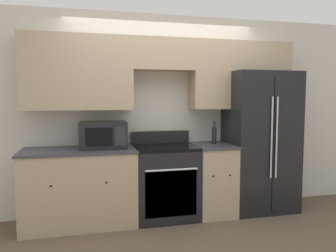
{
  "coord_description": "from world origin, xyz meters",
  "views": [
    {
      "loc": [
        -0.97,
        -3.63,
        1.51
      ],
      "look_at": [
        0.0,
        0.31,
        1.16
      ],
      "focal_mm": 35.0,
      "sensor_mm": 36.0,
      "label": 1
    }
  ],
  "objects_px": {
    "oven_range": "(165,181)",
    "microwave": "(103,135)",
    "bottle": "(214,135)",
    "refrigerator": "(259,141)"
  },
  "relations": [
    {
      "from": "oven_range",
      "to": "refrigerator",
      "type": "bearing_deg",
      "value": 1.56
    },
    {
      "from": "oven_range",
      "to": "microwave",
      "type": "relative_size",
      "value": 1.94
    },
    {
      "from": "microwave",
      "to": "oven_range",
      "type": "bearing_deg",
      "value": -2.14
    },
    {
      "from": "refrigerator",
      "to": "bottle",
      "type": "distance_m",
      "value": 0.66
    },
    {
      "from": "oven_range",
      "to": "refrigerator",
      "type": "xyz_separation_m",
      "value": [
        1.32,
        0.04,
        0.46
      ]
    },
    {
      "from": "microwave",
      "to": "bottle",
      "type": "height_order",
      "value": "microwave"
    },
    {
      "from": "oven_range",
      "to": "microwave",
      "type": "xyz_separation_m",
      "value": [
        -0.76,
        0.03,
        0.61
      ]
    },
    {
      "from": "oven_range",
      "to": "bottle",
      "type": "bearing_deg",
      "value": 3.48
    },
    {
      "from": "oven_range",
      "to": "bottle",
      "type": "xyz_separation_m",
      "value": [
        0.67,
        0.04,
        0.57
      ]
    },
    {
      "from": "bottle",
      "to": "microwave",
      "type": "bearing_deg",
      "value": -179.51
    }
  ]
}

